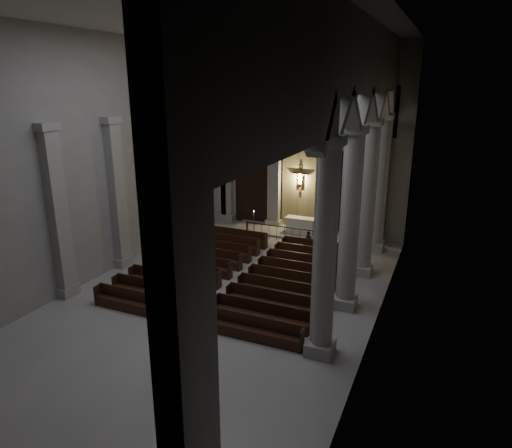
% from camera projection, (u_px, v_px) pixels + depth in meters
% --- Properties ---
extents(room, '(24.00, 24.10, 12.00)m').
position_uv_depth(room, '(216.00, 133.00, 18.97)').
color(room, '#A19E99').
rests_on(room, ground).
extents(sanctuary_wall, '(14.00, 0.77, 12.00)m').
position_uv_depth(sanctuary_wall, '(301.00, 132.00, 29.37)').
color(sanctuary_wall, '#A29F97').
rests_on(sanctuary_wall, ground).
extents(right_arcade, '(1.00, 24.00, 12.00)m').
position_uv_depth(right_arcade, '(355.00, 130.00, 17.98)').
color(right_arcade, '#A29F97').
rests_on(right_arcade, ground).
extents(left_pilasters, '(0.60, 13.00, 8.03)m').
position_uv_depth(left_pilasters, '(141.00, 189.00, 25.69)').
color(left_pilasters, '#A29F97').
rests_on(left_pilasters, ground).
extents(sanctuary_step, '(8.50, 2.60, 0.15)m').
position_uv_depth(sanctuary_step, '(294.00, 232.00, 30.48)').
color(sanctuary_step, '#A29F97').
rests_on(sanctuary_step, ground).
extents(altar, '(1.97, 0.79, 1.00)m').
position_uv_depth(altar, '(300.00, 225.00, 30.10)').
color(altar, silver).
rests_on(altar, sanctuary_step).
extents(altar_rail, '(5.23, 0.09, 1.03)m').
position_uv_depth(altar_rail, '(284.00, 232.00, 28.66)').
color(altar_rail, black).
rests_on(altar_rail, ground).
extents(candle_stand_left, '(0.28, 0.28, 1.63)m').
position_uv_depth(candle_stand_left, '(254.00, 228.00, 30.11)').
color(candle_stand_left, olive).
rests_on(candle_stand_left, ground).
extents(candle_stand_right, '(0.24, 0.24, 1.43)m').
position_uv_depth(candle_stand_right, '(339.00, 240.00, 28.09)').
color(candle_stand_right, olive).
rests_on(candle_stand_right, ground).
extents(pews, '(9.73, 10.13, 0.96)m').
position_uv_depth(pews, '(240.00, 275.00, 23.09)').
color(pews, black).
rests_on(pews, ground).
extents(worshipper, '(0.54, 0.43, 1.29)m').
position_uv_depth(worshipper, '(308.00, 242.00, 26.89)').
color(worshipper, black).
rests_on(worshipper, ground).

